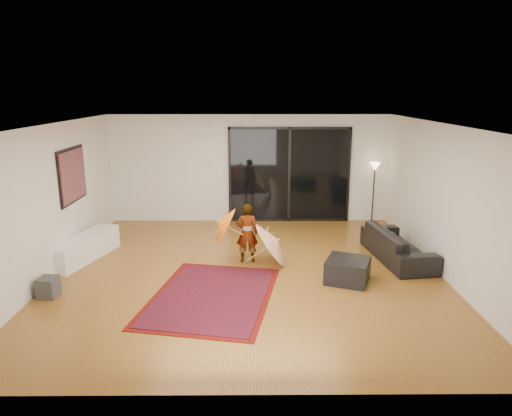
{
  "coord_description": "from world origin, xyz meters",
  "views": [
    {
      "loc": [
        0.08,
        -7.86,
        3.26
      ],
      "look_at": [
        0.14,
        0.52,
        1.1
      ],
      "focal_mm": 32.0,
      "sensor_mm": 36.0,
      "label": 1
    }
  ],
  "objects_px": {
    "media_console": "(85,248)",
    "ottoman": "(348,270)",
    "sofa": "(398,245)",
    "child": "(247,233)"
  },
  "relations": [
    {
      "from": "sofa",
      "to": "child",
      "type": "xyz_separation_m",
      "value": [
        -2.98,
        -0.1,
        0.29
      ]
    },
    {
      "from": "sofa",
      "to": "ottoman",
      "type": "distance_m",
      "value": 1.61
    },
    {
      "from": "child",
      "to": "media_console",
      "type": "bearing_deg",
      "value": -4.69
    },
    {
      "from": "media_console",
      "to": "sofa",
      "type": "bearing_deg",
      "value": 16.38
    },
    {
      "from": "media_console",
      "to": "ottoman",
      "type": "xyz_separation_m",
      "value": [
        5.0,
        -1.12,
        -0.04
      ]
    },
    {
      "from": "media_console",
      "to": "ottoman",
      "type": "relative_size",
      "value": 2.46
    },
    {
      "from": "sofa",
      "to": "ottoman",
      "type": "xyz_separation_m",
      "value": [
        -1.2,
        -1.07,
        -0.09
      ]
    },
    {
      "from": "sofa",
      "to": "media_console",
      "type": "bearing_deg",
      "value": 82.64
    },
    {
      "from": "media_console",
      "to": "ottoman",
      "type": "distance_m",
      "value": 5.12
    },
    {
      "from": "media_console",
      "to": "child",
      "type": "xyz_separation_m",
      "value": [
        3.22,
        -0.15,
        0.34
      ]
    }
  ]
}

